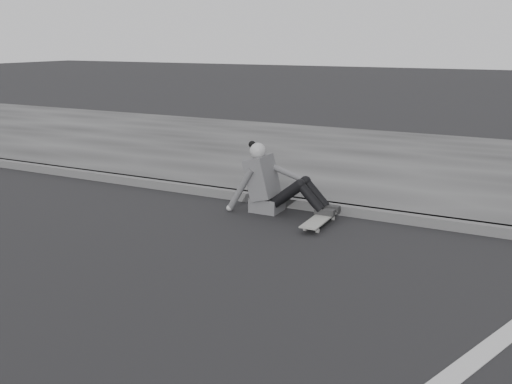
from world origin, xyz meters
The scene contains 5 objects.
ground centered at (0.00, 0.00, 0.00)m, with size 80.00×80.00×0.00m, color black.
curb centered at (0.00, 2.58, 0.06)m, with size 24.00×0.16×0.12m, color #4F4F4F.
sidewalk centered at (0.00, 5.60, 0.06)m, with size 24.00×6.00×0.12m, color #3A3A3A.
skateboard centered at (1.23, 2.02, 0.07)m, with size 0.20×0.78×0.09m.
seated_woman centered at (0.50, 2.27, 0.36)m, with size 1.38×0.46×0.88m.
Camera 1 is at (3.42, -3.93, 2.10)m, focal length 40.00 mm.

